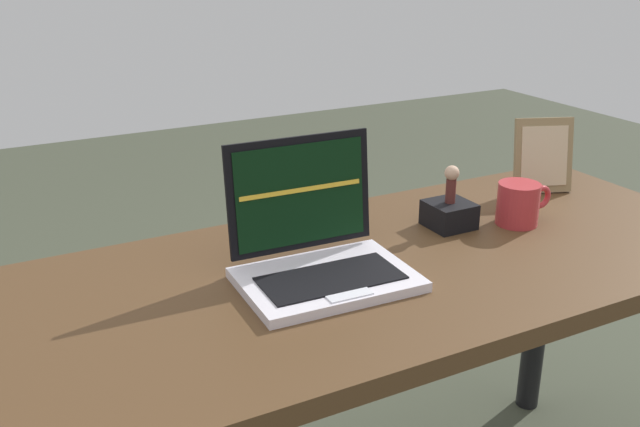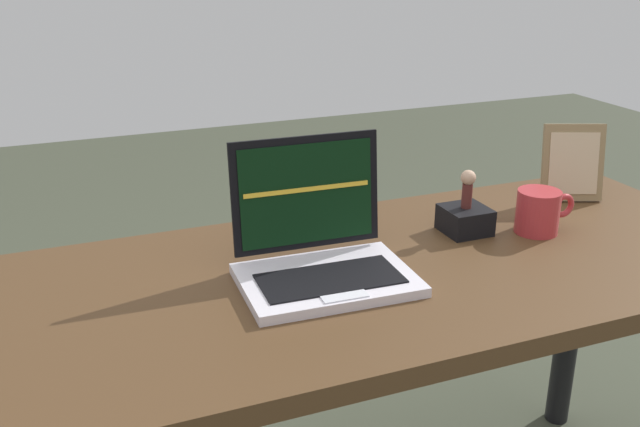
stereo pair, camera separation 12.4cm
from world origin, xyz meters
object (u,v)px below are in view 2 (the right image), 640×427
object	(u,v)px
laptop_front	(321,253)
figurine	(468,186)
photo_frame	(573,163)
figurine_stand	(465,220)
coffee_mug	(539,211)

from	to	relation	value
laptop_front	figurine	bearing A→B (deg)	13.48
figurine	laptop_front	bearing A→B (deg)	-166.52
photo_frame	figurine_stand	xyz separation A→B (m)	(-0.34, -0.08, -0.06)
laptop_front	photo_frame	xyz separation A→B (m)	(0.70, 0.17, 0.04)
figurine	coffee_mug	world-z (taller)	figurine
photo_frame	figurine_stand	bearing A→B (deg)	-166.54
photo_frame	coffee_mug	distance (m)	0.24
photo_frame	figurine	xyz separation A→B (m)	(-0.34, -0.08, 0.01)
figurine_stand	coffee_mug	size ratio (longest dim) A/B	0.67
laptop_front	coffee_mug	size ratio (longest dim) A/B	2.30
laptop_front	coffee_mug	distance (m)	0.51
laptop_front	figurine	xyz separation A→B (m)	(0.36, 0.09, 0.05)
laptop_front	figurine_stand	world-z (taller)	laptop_front
laptop_front	figurine	world-z (taller)	laptop_front
figurine	photo_frame	bearing A→B (deg)	13.46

